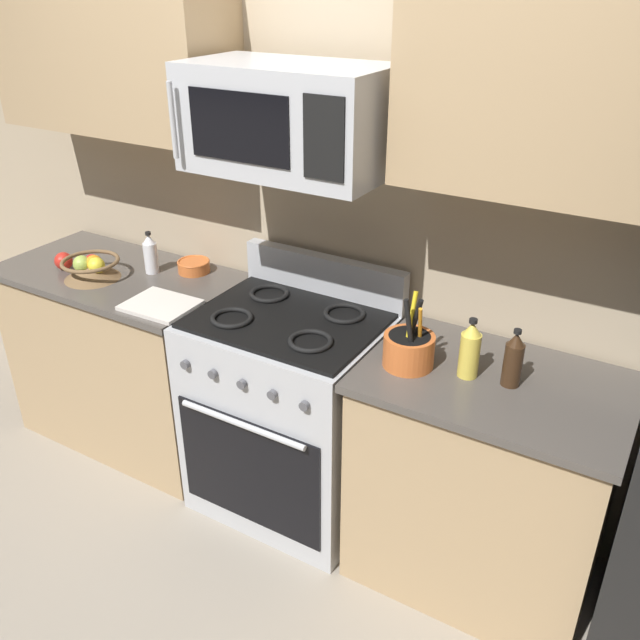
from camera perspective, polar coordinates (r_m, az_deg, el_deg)
The scene contains 16 objects.
ground_plane at distance 2.85m, azimuth -10.21°, elevation -22.21°, with size 16.00×16.00×0.00m, color gray.
wall_back at distance 2.84m, azimuth 1.41°, elevation 10.01°, with size 8.00×0.10×2.60m, color tan.
counter_left at distance 3.47m, azimuth -15.92°, elevation -2.95°, with size 1.14×0.62×0.91m.
range_oven at distance 2.92m, azimuth -2.47°, elevation -7.67°, with size 0.76×0.67×1.09m.
counter_right at distance 2.66m, azimuth 13.50°, elevation -13.20°, with size 0.92×0.62×0.91m.
microwave at distance 2.45m, azimuth -2.71°, elevation 16.67°, with size 0.73×0.44×0.37m.
upper_cabinets_left at distance 3.14m, azimuth -17.29°, elevation 21.08°, with size 1.13×0.34×0.66m.
upper_cabinets_right at distance 2.21m, azimuth 19.21°, elevation 18.45°, with size 0.91×0.34×0.66m.
utensil_crock at distance 2.38m, azimuth 7.54°, elevation -2.43°, with size 0.18×0.18×0.28m.
fruit_basket at distance 3.21m, azimuth -18.82°, elevation 4.25°, with size 0.26×0.26×0.11m.
apple_loose at distance 3.36m, azimuth -20.90°, elevation 4.70°, with size 0.08×0.08×0.08m, color red.
cutting_board at distance 2.88m, azimuth -13.36°, elevation 1.25°, with size 0.29×0.23×0.02m, color silver.
bottle_vinegar at distance 3.19m, azimuth -14.17°, elevation 5.44°, with size 0.06×0.06×0.20m.
bottle_oil at distance 2.34m, azimuth 12.59°, elevation -2.50°, with size 0.07×0.07×0.22m.
bottle_soy at distance 2.33m, azimuth 16.07°, elevation -3.26°, with size 0.06×0.06×0.21m.
prep_bowl at distance 3.17m, azimuth -10.65°, elevation 4.54°, with size 0.15×0.15×0.06m.
Camera 1 is at (1.32, -1.31, 2.16)m, focal length 37.76 mm.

